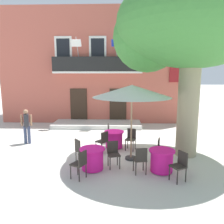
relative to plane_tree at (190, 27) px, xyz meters
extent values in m
plane|color=beige|center=(-3.22, 0.77, -4.98)|extent=(120.00, 120.00, 0.00)
cube|color=#BC5B4C|center=(-4.00, 7.77, -1.23)|extent=(13.00, 4.00, 7.50)
cube|color=#332319|center=(-5.30, 5.74, -3.83)|extent=(1.10, 0.08, 2.30)
cube|color=#332319|center=(-2.70, 5.74, -3.83)|extent=(1.10, 0.08, 2.30)
cube|color=silver|center=(-6.20, 5.73, -0.33)|extent=(1.10, 0.08, 1.90)
cube|color=black|center=(-6.20, 5.70, -0.33)|extent=(0.84, 0.04, 1.60)
cube|color=silver|center=(-4.00, 5.73, -0.33)|extent=(1.10, 0.08, 1.90)
cube|color=black|center=(-4.00, 5.70, -0.33)|extent=(0.84, 0.04, 1.60)
cube|color=silver|center=(-1.80, 5.73, -0.33)|extent=(1.10, 0.08, 1.90)
cube|color=black|center=(-1.80, 5.70, -0.33)|extent=(0.84, 0.04, 1.60)
cube|color=silver|center=(-4.00, 5.44, -1.64)|extent=(5.60, 0.65, 0.12)
cube|color=black|center=(-4.00, 5.15, -1.13)|extent=(5.60, 0.06, 0.90)
cylinder|color=#B2B2B7|center=(-5.20, 5.27, -0.23)|extent=(0.04, 0.95, 1.33)
cube|color=white|center=(-5.20, 4.82, 0.07)|extent=(0.60, 0.29, 0.38)
cylinder|color=#B2B2B7|center=(-2.80, 5.27, -0.23)|extent=(0.04, 0.95, 1.33)
cube|color=#192D9E|center=(-2.80, 4.82, 0.07)|extent=(0.60, 0.29, 0.38)
cylinder|color=#47423D|center=(-6.30, 5.47, -1.44)|extent=(0.34, 0.34, 0.29)
ellipsoid|color=#2D7533|center=(-6.30, 5.47, -1.08)|extent=(0.44, 0.44, 0.42)
cylinder|color=#995638|center=(-4.77, 5.47, -1.42)|extent=(0.31, 0.31, 0.32)
ellipsoid|color=#38843D|center=(-4.77, 5.47, -1.06)|extent=(0.41, 0.41, 0.40)
cylinder|color=#995638|center=(-3.23, 5.47, -1.45)|extent=(0.29, 0.29, 0.26)
ellipsoid|color=#4C8E38|center=(-3.23, 5.47, -1.08)|extent=(0.37, 0.37, 0.49)
cylinder|color=#47423D|center=(-1.70, 5.47, -1.41)|extent=(0.35, 0.35, 0.33)
ellipsoid|color=#38843D|center=(-1.70, 5.47, -1.02)|extent=(0.46, 0.46, 0.46)
cube|color=maroon|center=(0.88, 5.71, -0.86)|extent=(0.60, 0.06, 2.80)
cube|color=silver|center=(-4.00, 4.82, -4.86)|extent=(5.45, 1.90, 0.25)
cylinder|color=gray|center=(0.09, -0.05, -3.19)|extent=(0.82, 0.82, 3.58)
ellipsoid|color=#3D7F38|center=(0.09, -0.05, 0.16)|extent=(5.67, 5.10, 3.40)
sphere|color=#3D7F38|center=(-1.47, 0.66, -0.27)|extent=(2.84, 2.84, 2.84)
cylinder|color=#DB1984|center=(-1.19, -1.68, -4.61)|extent=(0.74, 0.74, 0.68)
cylinder|color=#DB1984|center=(-1.19, -1.68, -4.24)|extent=(0.86, 0.86, 0.04)
cylinder|color=#2D2823|center=(-1.19, -1.68, -4.97)|extent=(0.44, 0.44, 0.03)
cylinder|color=#2D2823|center=(-2.13, -1.67, -4.76)|extent=(0.04, 0.04, 0.45)
cylinder|color=#2D2823|center=(-1.79, -1.61, -4.76)|extent=(0.04, 0.04, 0.45)
cylinder|color=#2D2823|center=(-2.07, -2.00, -4.76)|extent=(0.04, 0.04, 0.45)
cylinder|color=#2D2823|center=(-1.74, -1.95, -4.76)|extent=(0.04, 0.04, 0.45)
cube|color=#2D2823|center=(-1.93, -1.81, -4.51)|extent=(0.46, 0.46, 0.04)
cube|color=#2D2823|center=(-1.90, -1.98, -4.28)|extent=(0.38, 0.10, 0.42)
cylinder|color=#2D2823|center=(-0.89, -2.57, -4.76)|extent=(0.04, 0.04, 0.45)
cylinder|color=#2D2823|center=(-1.06, -2.27, -4.76)|extent=(0.04, 0.04, 0.45)
cylinder|color=#2D2823|center=(-0.59, -2.40, -4.76)|extent=(0.04, 0.04, 0.45)
cylinder|color=#2D2823|center=(-0.76, -2.10, -4.76)|extent=(0.04, 0.04, 0.45)
cube|color=#2D2823|center=(-0.82, -2.33, -4.51)|extent=(0.54, 0.54, 0.04)
cube|color=#2D2823|center=(-0.67, -2.25, -4.28)|extent=(0.22, 0.35, 0.42)
cylinder|color=#2D2823|center=(-0.78, -0.84, -4.76)|extent=(0.04, 0.04, 0.45)
cylinder|color=#2D2823|center=(-0.87, -1.17, -4.76)|extent=(0.04, 0.04, 0.45)
cylinder|color=#2D2823|center=(-1.11, -0.75, -4.76)|extent=(0.04, 0.04, 0.45)
cylinder|color=#2D2823|center=(-1.20, -1.08, -4.76)|extent=(0.04, 0.04, 0.45)
cube|color=#2D2823|center=(-0.99, -0.96, -4.51)|extent=(0.49, 0.49, 0.04)
cube|color=#2D2823|center=(-1.17, -0.91, -4.28)|extent=(0.14, 0.38, 0.42)
cylinder|color=#DB1984|center=(-2.84, 0.69, -4.61)|extent=(0.74, 0.74, 0.68)
cylinder|color=#DB1984|center=(-2.84, 0.69, -4.24)|extent=(0.86, 0.86, 0.04)
cylinder|color=#2D2823|center=(-2.84, 0.69, -4.97)|extent=(0.44, 0.44, 0.03)
cylinder|color=#2D2823|center=(-2.02, 0.22, -4.76)|extent=(0.04, 0.04, 0.45)
cylinder|color=#2D2823|center=(-2.35, 0.34, -4.76)|extent=(0.04, 0.04, 0.45)
cylinder|color=#2D2823|center=(-1.91, 0.55, -4.76)|extent=(0.04, 0.04, 0.45)
cylinder|color=#2D2823|center=(-2.23, 0.66, -4.76)|extent=(0.04, 0.04, 0.45)
cube|color=#2D2823|center=(-2.13, 0.44, -4.51)|extent=(0.51, 0.51, 0.04)
cube|color=#2D2823|center=(-2.07, 0.61, -4.28)|extent=(0.37, 0.16, 0.42)
cylinder|color=#2D2823|center=(-2.80, 1.62, -4.76)|extent=(0.04, 0.04, 0.45)
cylinder|color=#2D2823|center=(-2.75, 1.29, -4.76)|extent=(0.04, 0.04, 0.45)
cylinder|color=#2D2823|center=(-3.14, 1.57, -4.76)|extent=(0.04, 0.04, 0.45)
cylinder|color=#2D2823|center=(-3.09, 1.24, -4.76)|extent=(0.04, 0.04, 0.45)
cube|color=#2D2823|center=(-2.94, 1.43, -4.51)|extent=(0.45, 0.45, 0.04)
cube|color=#2D2823|center=(-3.12, 1.40, -4.28)|extent=(0.09, 0.38, 0.42)
cylinder|color=#2D2823|center=(-3.58, 0.12, -4.76)|extent=(0.04, 0.04, 0.45)
cylinder|color=#2D2823|center=(-3.35, 0.37, -4.76)|extent=(0.04, 0.04, 0.45)
cylinder|color=#2D2823|center=(-3.33, -0.11, -4.76)|extent=(0.04, 0.04, 0.45)
cylinder|color=#2D2823|center=(-3.10, 0.14, -4.76)|extent=(0.04, 0.04, 0.45)
cube|color=#2D2823|center=(-3.34, 0.13, -4.51)|extent=(0.56, 0.56, 0.04)
cube|color=#2D2823|center=(-3.21, 0.01, -4.28)|extent=(0.28, 0.31, 0.42)
cylinder|color=#DB1984|center=(-3.52, -1.59, -4.61)|extent=(0.74, 0.74, 0.68)
cylinder|color=#DB1984|center=(-3.52, -1.59, -4.24)|extent=(0.86, 0.86, 0.04)
cylinder|color=#2D2823|center=(-3.52, -1.59, -4.97)|extent=(0.44, 0.44, 0.03)
cylinder|color=#2D2823|center=(-4.12, -2.31, -4.76)|extent=(0.04, 0.04, 0.45)
cylinder|color=#2D2823|center=(-3.95, -2.02, -4.76)|extent=(0.04, 0.04, 0.45)
cylinder|color=#2D2823|center=(-3.82, -2.48, -4.76)|extent=(0.04, 0.04, 0.45)
cylinder|color=#2D2823|center=(-3.66, -2.18, -4.76)|extent=(0.04, 0.04, 0.45)
cube|color=#2D2823|center=(-3.89, -2.25, -4.51)|extent=(0.54, 0.54, 0.04)
cube|color=#2D2823|center=(-3.73, -2.33, -4.28)|extent=(0.22, 0.35, 0.42)
cylinder|color=#2D2823|center=(-2.59, -1.53, -4.76)|extent=(0.04, 0.04, 0.45)
cylinder|color=#2D2823|center=(-2.92, -1.61, -4.76)|extent=(0.04, 0.04, 0.45)
cylinder|color=#2D2823|center=(-2.67, -1.20, -4.76)|extent=(0.04, 0.04, 0.45)
cylinder|color=#2D2823|center=(-3.00, -1.28, -4.76)|extent=(0.04, 0.04, 0.45)
cube|color=#2D2823|center=(-2.79, -1.40, -4.51)|extent=(0.49, 0.49, 0.04)
cube|color=#2D2823|center=(-2.84, -1.23, -4.28)|extent=(0.38, 0.13, 0.42)
cylinder|color=#2D2823|center=(-3.94, -0.76, -4.76)|extent=(0.04, 0.04, 0.45)
cylinder|color=#2D2823|center=(-3.74, -1.03, -4.76)|extent=(0.04, 0.04, 0.45)
cylinder|color=#2D2823|center=(-4.21, -0.96, -4.76)|extent=(0.04, 0.04, 0.45)
cylinder|color=#2D2823|center=(-4.01, -1.23, -4.76)|extent=(0.04, 0.04, 0.45)
cube|color=#2D2823|center=(-3.97, -0.99, -4.51)|extent=(0.56, 0.56, 0.04)
cube|color=#2D2823|center=(-4.12, -1.10, -4.28)|extent=(0.26, 0.33, 0.42)
cylinder|color=#997A56|center=(-2.16, -0.61, -3.71)|extent=(0.06, 0.06, 2.55)
cylinder|color=#333333|center=(-2.16, -0.61, -4.94)|extent=(0.44, 0.44, 0.08)
cone|color=white|center=(-2.16, -0.61, -2.36)|extent=(2.90, 2.90, 0.45)
cylinder|color=#384260|center=(-7.03, 1.20, -4.56)|extent=(0.14, 0.14, 0.84)
cylinder|color=#384260|center=(-6.85, 1.20, -4.56)|extent=(0.14, 0.14, 0.84)
cube|color=#2D2D33|center=(-6.94, 1.20, -3.86)|extent=(0.34, 0.40, 0.56)
sphere|color=#9E7051|center=(-6.94, 1.20, -3.46)|extent=(0.22, 0.22, 0.22)
cylinder|color=#9E7051|center=(-7.16, 1.20, -3.86)|extent=(0.09, 0.09, 0.52)
cylinder|color=#9E7051|center=(-6.72, 1.20, -3.86)|extent=(0.09, 0.09, 0.52)
camera|label=1|loc=(-2.62, -8.74, -1.74)|focal=35.57mm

